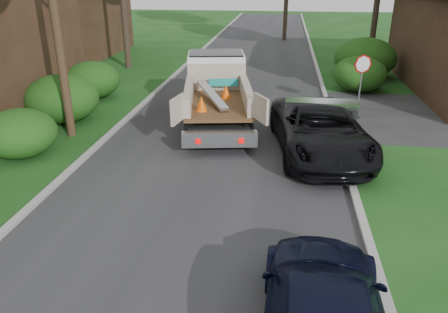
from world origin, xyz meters
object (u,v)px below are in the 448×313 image
at_px(stop_sign, 362,72).
at_px(house_left_far, 68,9).
at_px(black_pickup, 320,130).
at_px(flatbed_truck, 217,86).

relative_size(stop_sign, house_left_far, 0.33).
bearing_deg(black_pickup, flatbed_truck, 131.92).
height_order(flatbed_truck, black_pickup, flatbed_truck).
bearing_deg(black_pickup, stop_sign, 59.53).
bearing_deg(flatbed_truck, black_pickup, -50.01).
xyz_separation_m(house_left_far, flatbed_truck, (12.95, -14.22, -1.72)).
relative_size(stop_sign, flatbed_truck, 0.36).
bearing_deg(house_left_far, black_pickup, -46.12).
height_order(house_left_far, black_pickup, house_left_far).
relative_size(house_left_far, black_pickup, 1.29).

